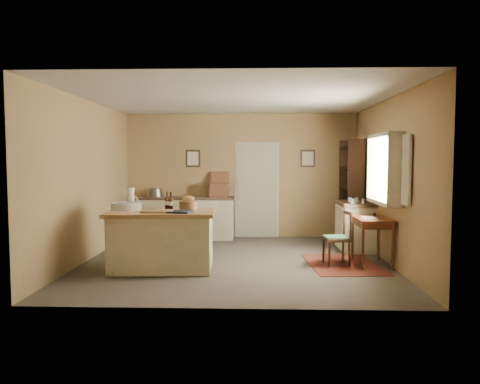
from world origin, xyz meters
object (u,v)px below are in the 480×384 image
object	(u,v)px
work_island	(162,238)
desk_chair	(336,239)
sideboard	(188,216)
right_cabinet	(355,225)
shelving_unit	(354,191)
writing_desk	(372,224)

from	to	relation	value
work_island	desk_chair	size ratio (longest dim) A/B	1.96
sideboard	right_cabinet	size ratio (longest dim) A/B	1.87
sideboard	shelving_unit	world-z (taller)	shelving_unit
work_island	desk_chair	distance (m)	2.78
writing_desk	shelving_unit	world-z (taller)	shelving_unit
sideboard	shelving_unit	size ratio (longest dim) A/B	0.95
work_island	writing_desk	size ratio (longest dim) A/B	1.93
writing_desk	shelving_unit	distance (m)	2.22
work_island	right_cabinet	distance (m)	3.74
work_island	writing_desk	distance (m)	3.36
writing_desk	shelving_unit	xyz separation A→B (m)	(0.15, 2.18, 0.39)
shelving_unit	writing_desk	bearing A→B (deg)	-94.06
sideboard	work_island	bearing A→B (deg)	-89.95
work_island	desk_chair	xyz separation A→B (m)	(2.75, 0.34, -0.05)
desk_chair	shelving_unit	bearing A→B (deg)	64.81
writing_desk	desk_chair	xyz separation A→B (m)	(-0.58, -0.06, -0.24)
right_cabinet	desk_chair	bearing A→B (deg)	-113.14
work_island	desk_chair	bearing A→B (deg)	4.39
sideboard	desk_chair	bearing A→B (deg)	-41.56
work_island	shelving_unit	distance (m)	4.38
writing_desk	right_cabinet	world-z (taller)	right_cabinet
desk_chair	sideboard	bearing A→B (deg)	131.31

